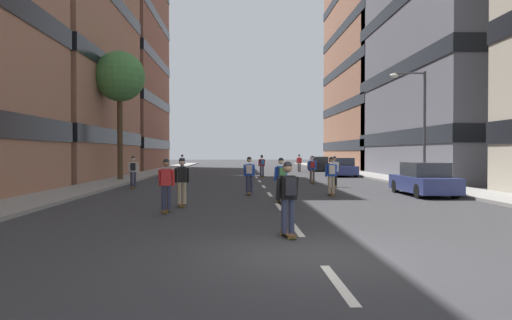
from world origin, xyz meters
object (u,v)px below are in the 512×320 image
(parked_car_near, at_px, (342,168))
(skater_8, at_px, (331,174))
(parked_car_far, at_px, (424,180))
(skater_2, at_px, (182,180))
(skater_1, at_px, (281,177))
(skater_5, at_px, (299,162))
(skater_3, at_px, (288,194))
(skater_10, at_px, (133,170))
(street_tree_near, at_px, (120,77))
(skater_4, at_px, (312,167))
(skater_0, at_px, (166,183))
(streetlamp_right, at_px, (418,115))
(skater_11, at_px, (334,170))
(skater_6, at_px, (249,173))
(skater_9, at_px, (262,164))
(parked_car_mid, at_px, (319,164))
(skater_7, at_px, (182,163))

(parked_car_near, relative_size, skater_8, 2.47)
(parked_car_far, xyz_separation_m, skater_2, (-10.62, -3.96, 0.29))
(parked_car_far, xyz_separation_m, skater_1, (-6.86, -2.90, 0.32))
(skater_1, bearing_deg, parked_car_near, 70.98)
(skater_1, relative_size, skater_5, 1.00)
(skater_1, relative_size, skater_3, 1.00)
(skater_2, height_order, skater_10, same)
(street_tree_near, relative_size, skater_4, 4.91)
(street_tree_near, bearing_deg, skater_0, -71.37)
(street_tree_near, distance_m, skater_3, 24.07)
(streetlamp_right, height_order, skater_11, streetlamp_right)
(streetlamp_right, height_order, skater_6, streetlamp_right)
(street_tree_near, relative_size, skater_9, 4.91)
(skater_4, relative_size, skater_11, 1.00)
(street_tree_near, distance_m, skater_2, 17.31)
(skater_2, height_order, skater_8, same)
(skater_0, height_order, skater_5, same)
(parked_car_far, relative_size, skater_10, 2.47)
(skater_0, height_order, skater_4, same)
(street_tree_near, bearing_deg, skater_2, -68.39)
(skater_4, bearing_deg, streetlamp_right, -28.10)
(street_tree_near, xyz_separation_m, skater_2, (5.97, -15.06, -6.10))
(streetlamp_right, xyz_separation_m, skater_10, (-16.15, -0.62, -3.12))
(skater_2, distance_m, skater_10, 9.49)
(skater_3, distance_m, skater_4, 19.07)
(skater_4, xyz_separation_m, skater_10, (-10.50, -3.64, 0.00))
(parked_car_mid, bearing_deg, skater_4, -101.13)
(parked_car_near, bearing_deg, skater_1, -109.02)
(streetlamp_right, bearing_deg, skater_2, -143.09)
(skater_5, bearing_deg, skater_9, -113.15)
(parked_car_near, xyz_separation_m, skater_7, (-13.77, 6.13, 0.29))
(skater_10, bearing_deg, parked_car_near, 40.47)
(skater_7, bearing_deg, skater_2, -83.36)
(street_tree_near, xyz_separation_m, skater_1, (9.73, -14.01, -6.07))
(parked_car_far, distance_m, skater_11, 5.99)
(skater_7, relative_size, skater_10, 1.00)
(skater_4, distance_m, skater_6, 8.79)
(skater_6, height_order, skater_7, same)
(skater_11, bearing_deg, skater_3, -105.61)
(skater_5, xyz_separation_m, skater_11, (-0.78, -20.95, 0.00))
(skater_0, bearing_deg, parked_car_far, 27.45)
(parked_car_mid, xyz_separation_m, skater_3, (-7.40, -38.10, 0.32))
(skater_8, bearing_deg, skater_0, -139.47)
(skater_7, xyz_separation_m, skater_9, (7.15, -7.15, 0.03))
(skater_9, bearing_deg, parked_car_near, 8.72)
(skater_4, bearing_deg, skater_2, -118.81)
(skater_4, distance_m, skater_11, 3.38)
(skater_5, height_order, skater_6, same)
(skater_0, distance_m, skater_11, 13.34)
(street_tree_near, relative_size, skater_2, 4.91)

